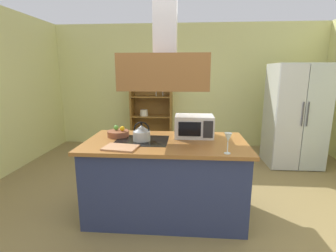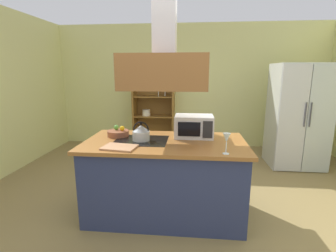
{
  "view_description": "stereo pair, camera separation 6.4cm",
  "coord_description": "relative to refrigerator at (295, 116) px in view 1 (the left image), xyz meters",
  "views": [
    {
      "loc": [
        0.01,
        -2.74,
        1.68
      ],
      "look_at": [
        -0.23,
        0.35,
        1.0
      ],
      "focal_mm": 26.72,
      "sensor_mm": 36.0,
      "label": 1
    },
    {
      "loc": [
        0.07,
        -2.74,
        1.68
      ],
      "look_at": [
        -0.23,
        0.35,
        1.0
      ],
      "focal_mm": 26.72,
      "sensor_mm": 36.0,
      "label": 2
    }
  ],
  "objects": [
    {
      "name": "dish_cabinet",
      "position": [
        -2.72,
        0.97,
        -0.13
      ],
      "size": [
        0.92,
        0.4,
        1.75
      ],
      "color": "brown",
      "rests_on": "ground"
    },
    {
      "name": "kettle",
      "position": [
        -2.44,
        -1.81,
        0.08
      ],
      "size": [
        0.2,
        0.2,
        0.22
      ],
      "color": "beige",
      "rests_on": "kitchen_island"
    },
    {
      "name": "ground_plane",
      "position": [
        -1.93,
        -1.81,
        -0.91
      ],
      "size": [
        7.8,
        7.8,
        0.0
      ],
      "primitive_type": "plane",
      "color": "olive"
    },
    {
      "name": "wall_back",
      "position": [
        -1.93,
        1.19,
        0.44
      ],
      "size": [
        6.0,
        0.12,
        2.7
      ],
      "primitive_type": "cube",
      "color": "#D8D886",
      "rests_on": "ground"
    },
    {
      "name": "fruit_bowl",
      "position": [
        -2.76,
        -1.64,
        0.03
      ],
      "size": [
        0.26,
        0.26,
        0.13
      ],
      "color": "brown",
      "rests_on": "kitchen_island"
    },
    {
      "name": "microwave",
      "position": [
        -1.83,
        -1.57,
        0.12
      ],
      "size": [
        0.46,
        0.35,
        0.26
      ],
      "color": "silver",
      "rests_on": "kitchen_island"
    },
    {
      "name": "refrigerator",
      "position": [
        0.0,
        0.0,
        0.0
      ],
      "size": [
        0.9,
        0.77,
        1.82
      ],
      "color": "beige",
      "rests_on": "ground"
    },
    {
      "name": "cutting_board",
      "position": [
        -2.6,
        -2.12,
        -0.0
      ],
      "size": [
        0.37,
        0.29,
        0.02
      ],
      "primitive_type": "cube",
      "rotation": [
        0.0,
        0.0,
        -0.15
      ],
      "color": "tan",
      "rests_on": "kitchen_island"
    },
    {
      "name": "kitchen_island",
      "position": [
        -2.16,
        -1.81,
        -0.46
      ],
      "size": [
        1.84,
        0.98,
        0.9
      ],
      "color": "navy",
      "rests_on": "ground"
    },
    {
      "name": "range_hood",
      "position": [
        -2.16,
        -1.81,
        0.87
      ],
      "size": [
        0.9,
        0.7,
        1.21
      ],
      "color": "#915B2C"
    },
    {
      "name": "wine_glass_on_counter",
      "position": [
        -1.53,
        -2.21,
        0.14
      ],
      "size": [
        0.08,
        0.08,
        0.21
      ],
      "color": "silver",
      "rests_on": "kitchen_island"
    }
  ]
}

